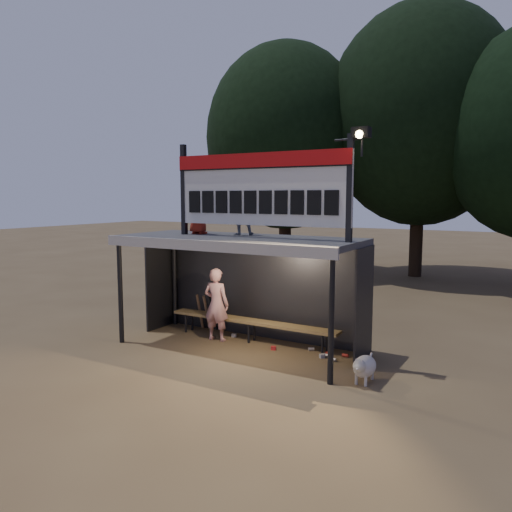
{
  "coord_description": "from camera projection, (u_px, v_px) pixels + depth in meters",
  "views": [
    {
      "loc": [
        5.38,
        -8.49,
        3.13
      ],
      "look_at": [
        0.2,
        0.4,
        1.9
      ],
      "focal_mm": 35.0,
      "sensor_mm": 36.0,
      "label": 1
    }
  ],
  "objects": [
    {
      "name": "tree_mid",
      "position": [
        421.0,
        116.0,
        18.98
      ],
      "size": [
        7.22,
        7.22,
        10.36
      ],
      "color": "black",
      "rests_on": "ground"
    },
    {
      "name": "dog",
      "position": [
        364.0,
        367.0,
        8.41
      ],
      "size": [
        0.36,
        0.81,
        0.49
      ],
      "color": "#EEE3CF",
      "rests_on": "ground"
    },
    {
      "name": "bats",
      "position": [
        210.0,
        313.0,
        11.64
      ],
      "size": [
        0.68,
        0.35,
        0.84
      ],
      "color": "#956A45",
      "rests_on": "ground"
    },
    {
      "name": "child_b",
      "position": [
        199.0,
        210.0,
        10.78
      ],
      "size": [
        0.55,
        0.38,
        1.06
      ],
      "primitive_type": "imported",
      "rotation": [
        0.0,
        0.0,
        3.05
      ],
      "color": "#A72919",
      "rests_on": "dugout_shelter"
    },
    {
      "name": "child_a",
      "position": [
        241.0,
        208.0,
        10.47
      ],
      "size": [
        0.7,
        0.67,
        1.14
      ],
      "primitive_type": "imported",
      "rotation": [
        0.0,
        0.0,
        3.76
      ],
      "color": "gray",
      "rests_on": "dugout_shelter"
    },
    {
      "name": "tree_left",
      "position": [
        286.0,
        137.0,
        20.27
      ],
      "size": [
        6.46,
        6.46,
        9.27
      ],
      "color": "black",
      "rests_on": "ground"
    },
    {
      "name": "bench",
      "position": [
        252.0,
        322.0,
        10.77
      ],
      "size": [
        4.0,
        0.35,
        0.48
      ],
      "color": "olive",
      "rests_on": "ground"
    },
    {
      "name": "player",
      "position": [
        216.0,
        304.0,
        10.84
      ],
      "size": [
        0.61,
        0.43,
        1.6
      ],
      "primitive_type": "imported",
      "rotation": [
        0.0,
        0.0,
        3.23
      ],
      "color": "white",
      "rests_on": "ground"
    },
    {
      "name": "ground",
      "position": [
        238.0,
        348.0,
        10.35
      ],
      "size": [
        80.0,
        80.0,
        0.0
      ],
      "primitive_type": "plane",
      "color": "brown",
      "rests_on": "ground"
    },
    {
      "name": "litter",
      "position": [
        307.0,
        351.0,
        10.03
      ],
      "size": [
        2.76,
        0.51,
        0.08
      ],
      "color": "red",
      "rests_on": "ground"
    },
    {
      "name": "scoreboard_assembly",
      "position": [
        261.0,
        186.0,
        9.66
      ],
      "size": [
        4.1,
        0.27,
        1.99
      ],
      "color": "black",
      "rests_on": "dugout_shelter"
    },
    {
      "name": "dugout_shelter",
      "position": [
        244.0,
        259.0,
        10.34
      ],
      "size": [
        5.1,
        2.08,
        2.32
      ],
      "color": "#3C3C3F",
      "rests_on": "ground"
    }
  ]
}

